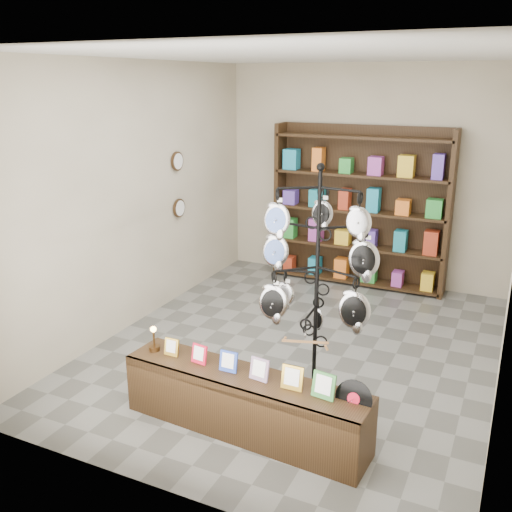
# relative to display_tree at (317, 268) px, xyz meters

# --- Properties ---
(ground) EXTENTS (5.00, 5.00, 0.00)m
(ground) POSITION_rel_display_tree_xyz_m (-0.48, 0.83, -1.23)
(ground) COLOR slate
(ground) RESTS_ON ground
(room_envelope) EXTENTS (5.00, 5.00, 5.00)m
(room_envelope) POSITION_rel_display_tree_xyz_m (-0.48, 0.83, 0.62)
(room_envelope) COLOR beige
(room_envelope) RESTS_ON ground
(display_tree) EXTENTS (1.10, 1.07, 2.14)m
(display_tree) POSITION_rel_display_tree_xyz_m (0.00, 0.00, 0.00)
(display_tree) COLOR black
(display_tree) RESTS_ON ground
(front_shelf) EXTENTS (2.12, 0.57, 0.74)m
(front_shelf) POSITION_rel_display_tree_xyz_m (-0.32, -0.79, -0.97)
(front_shelf) COLOR black
(front_shelf) RESTS_ON ground
(back_shelving) EXTENTS (2.42, 0.36, 2.20)m
(back_shelving) POSITION_rel_display_tree_xyz_m (-0.48, 3.12, -0.20)
(back_shelving) COLOR black
(back_shelving) RESTS_ON ground
(wall_clocks) EXTENTS (0.03, 0.24, 0.84)m
(wall_clocks) POSITION_rel_display_tree_xyz_m (-2.45, 1.63, 0.27)
(wall_clocks) COLOR black
(wall_clocks) RESTS_ON ground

